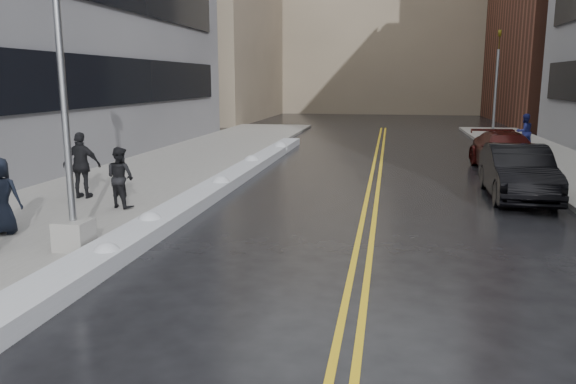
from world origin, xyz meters
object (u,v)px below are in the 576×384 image
at_px(pedestrian_east, 524,132).
at_px(car_black, 518,172).
at_px(pedestrian_b, 120,177).
at_px(pedestrian_c, 1,196).
at_px(lamppost, 66,133).
at_px(car_maroon, 506,152).
at_px(traffic_signal, 496,83).
at_px(pedestrian_d, 82,165).

xyz_separation_m(pedestrian_east, car_black, (-2.70, -11.64, -0.23)).
distance_m(pedestrian_b, pedestrian_east, 20.70).
bearing_deg(pedestrian_c, lamppost, 146.12).
bearing_deg(pedestrian_b, pedestrian_east, -111.19).
relative_size(car_black, car_maroon, 0.94).
xyz_separation_m(pedestrian_c, pedestrian_east, (15.04, 18.52, 0.02)).
bearing_deg(traffic_signal, car_black, -96.63).
distance_m(pedestrian_b, car_black, 11.65).
bearing_deg(lamppost, pedestrian_d, 118.04).
height_order(pedestrian_d, car_black, pedestrian_d).
bearing_deg(traffic_signal, pedestrian_c, -123.45).
distance_m(pedestrian_c, car_black, 14.13).
bearing_deg(pedestrian_c, car_black, -165.04).
distance_m(pedestrian_east, car_black, 11.95).
bearing_deg(traffic_signal, lamppost, -118.21).
distance_m(traffic_signal, pedestrian_east, 3.73).
height_order(pedestrian_c, car_maroon, pedestrian_c).
height_order(pedestrian_east, car_maroon, pedestrian_east).
xyz_separation_m(traffic_signal, pedestrian_c, (-14.01, -21.21, -2.39)).
bearing_deg(traffic_signal, pedestrian_d, -129.62).
bearing_deg(pedestrian_b, traffic_signal, -104.60).
xyz_separation_m(pedestrian_c, car_black, (12.34, 6.88, -0.21)).
bearing_deg(pedestrian_d, pedestrian_b, 146.53).
bearing_deg(car_maroon, car_black, -100.25).
xyz_separation_m(pedestrian_d, car_black, (12.65, 2.95, -0.31)).
height_order(traffic_signal, pedestrian_b, traffic_signal).
distance_m(pedestrian_east, car_maroon, 6.60).
bearing_deg(pedestrian_b, pedestrian_d, -9.64).
xyz_separation_m(pedestrian_d, car_maroon, (13.31, 8.32, -0.36)).
xyz_separation_m(pedestrian_b, car_maroon, (11.64, 9.28, -0.22)).
distance_m(pedestrian_b, pedestrian_c, 3.27).
bearing_deg(pedestrian_d, car_black, -170.57).
distance_m(traffic_signal, pedestrian_d, 22.56).
bearing_deg(lamppost, pedestrian_b, 102.59).
height_order(lamppost, pedestrian_east, lamppost).
xyz_separation_m(traffic_signal, car_black, (-1.67, -14.33, -2.59)).
bearing_deg(lamppost, pedestrian_east, 56.40).
height_order(pedestrian_b, pedestrian_d, pedestrian_d).
bearing_deg(pedestrian_c, car_maroon, -150.90).
bearing_deg(car_black, pedestrian_d, -165.38).
bearing_deg(pedestrian_c, traffic_signal, -137.61).
relative_size(pedestrian_c, pedestrian_d, 0.89).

